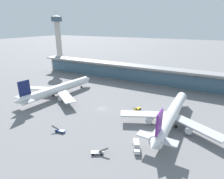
{
  "coord_description": "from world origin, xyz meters",
  "views": [
    {
      "loc": [
        52.7,
        -86.58,
        48.7
      ],
      "look_at": [
        0.0,
        13.69,
        8.04
      ],
      "focal_mm": 29.22,
      "sensor_mm": 36.0,
      "label": 1
    }
  ],
  "objects": [
    {
      "name": "ground_plane",
      "position": [
        0.0,
        0.0,
        0.0
      ],
      "size": [
        1200.0,
        1200.0,
        0.0
      ],
      "primitive_type": "plane",
      "color": "slate"
    },
    {
      "name": "service_truck_mid_apron_blue",
      "position": [
        -4.52,
        -31.57,
        0.81
      ],
      "size": [
        6.93,
        2.58,
        2.7
      ],
      "color": "#234C9E",
      "rests_on": "ground"
    },
    {
      "name": "service_truck_near_nose_yellow",
      "position": [
        -50.44,
        -13.2,
        0.81
      ],
      "size": [
        6.93,
        2.97,
        2.7
      ],
      "color": "yellow",
      "rests_on": "ground"
    },
    {
      "name": "service_truck_under_wing_grey",
      "position": [
        19.97,
        -36.48,
        0.81
      ],
      "size": [
        6.57,
        4.57,
        2.7
      ],
      "color": "gray",
      "rests_on": "ground"
    },
    {
      "name": "airliner_left_stand",
      "position": [
        -37.65,
        2.53,
        5.51
      ],
      "size": [
        50.0,
        65.58,
        17.48
      ],
      "color": "white",
      "rests_on": "ground"
    },
    {
      "name": "service_truck_by_tail_white",
      "position": [
        32.39,
        -26.37,
        1.69
      ],
      "size": [
        5.21,
        7.58,
        3.1
      ],
      "color": "silver",
      "rests_on": "ground"
    },
    {
      "name": "terminal_building",
      "position": [
        0.0,
        62.35,
        7.87
      ],
      "size": [
        202.2,
        12.8,
        15.2
      ],
      "color": "#B2ADA3",
      "rests_on": "ground"
    },
    {
      "name": "service_truck_on_taxiway_yellow",
      "position": [
        20.02,
        8.34,
        0.81
      ],
      "size": [
        3.32,
        6.9,
        2.7
      ],
      "color": "yellow",
      "rests_on": "ground"
    },
    {
      "name": "control_tower",
      "position": [
        -106.4,
        80.42,
        35.0
      ],
      "size": [
        12.0,
        12.0,
        63.99
      ],
      "color": "#B2ADA3",
      "rests_on": "ground"
    },
    {
      "name": "airliner_centre_stand",
      "position": [
        40.97,
        -0.08,
        5.51
      ],
      "size": [
        50.48,
        65.63,
        17.48
      ],
      "color": "white",
      "rests_on": "ground"
    }
  ]
}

